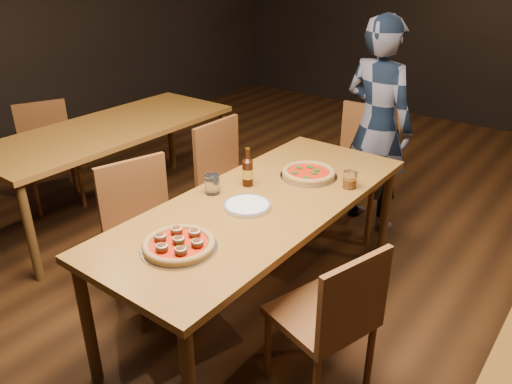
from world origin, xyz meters
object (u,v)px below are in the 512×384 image
Objects in this scene: chair_main_nw at (152,238)px; pizza_meatball at (179,244)px; diner at (377,126)px; amber_glass at (350,179)px; water_glass at (212,184)px; table_left at (110,135)px; pizza_margherita at (309,173)px; plate_stack at (247,206)px; chair_end at (357,170)px; chair_nbr_left at (51,155)px; chair_main_e at (321,314)px; table_main at (262,212)px; beer_bottle at (248,172)px; chair_main_sw at (239,186)px.

pizza_meatball is at bearing -102.11° from chair_main_nw.
amber_glass is at bearing 119.42° from diner.
water_glass reaches higher than amber_glass.
pizza_margherita is at bearing 4.21° from table_left.
diner is (0.01, 1.55, 0.04)m from plate_stack.
amber_glass is (0.34, -0.81, 0.31)m from chair_end.
chair_nbr_left is at bearing -157.16° from chair_end.
plate_stack is at bearing -5.42° from water_glass.
amber_glass is (2.00, 0.14, 0.12)m from table_left.
chair_main_e reaches higher than water_glass.
amber_glass reaches higher than table_main.
plate_stack is (0.55, 0.21, 0.30)m from chair_main_nw.
beer_bottle is (-0.21, -0.32, 0.06)m from pizza_margherita.
chair_nbr_left is 3.63× the size of plate_stack.
diner is (-0.56, 1.71, 0.36)m from chair_main_e.
chair_end reaches higher than chair_nbr_left.
chair_end is 2.50m from chair_nbr_left.
chair_nbr_left is at bearing 43.60° from diner.
diner reaches higher than pizza_meatball.
diner is at bearing 33.54° from table_left.
beer_bottle is at bearing 64.70° from water_glass.
plate_stack is (-0.01, -0.12, 0.08)m from table_main.
water_glass is at bearing -34.01° from chair_main_nw.
table_main is 0.32m from water_glass.
amber_glass reaches higher than pizza_margherita.
diner is at bearing 106.58° from amber_glass.
water_glass reaches higher than table_main.
chair_main_nw is at bearing -28.73° from table_left.
chair_main_sw is (-0.59, 0.53, -0.20)m from table_main.
chair_main_nw is 0.69m from pizza_meatball.
table_main is 5.83× the size of pizza_margherita.
beer_bottle is at bearing -24.81° from chair_main_nw.
water_glass is (1.98, -0.18, 0.36)m from chair_nbr_left.
table_main is at bearing 86.68° from plate_stack.
plate_stack is 0.29m from beer_bottle.
pizza_margherita is 0.60m from water_glass.
chair_main_sw is 4.22× the size of beer_bottle.
pizza_meatball is (0.58, -1.15, 0.30)m from chair_main_sw.
table_left is 18.86× the size of water_glass.
table_main is 8.17× the size of plate_stack.
water_glass is at bearing 117.06° from pizza_meatball.
diner is at bearing -35.82° from chair_nbr_left.
pizza_meatball is 0.75m from beer_bottle.
diner is at bearing 89.80° from table_main.
pizza_meatball is at bearing 102.53° from diner.
chair_main_e is 2.55× the size of pizza_margherita.
pizza_margherita is at bearing 87.89° from pizza_meatball.
amber_glass is at bearing 55.66° from table_main.
pizza_meatball is (-0.01, -0.62, 0.10)m from table_main.
diner reaches higher than chair_end.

